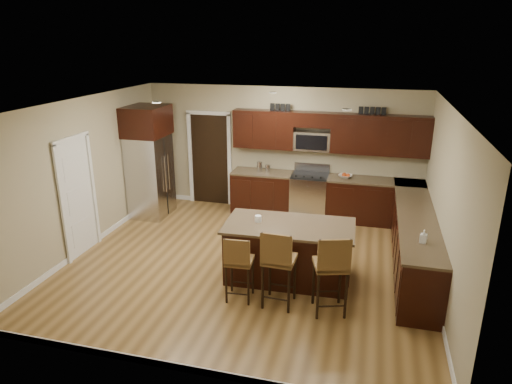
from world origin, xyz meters
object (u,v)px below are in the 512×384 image
(stool_mid, at_px, (278,260))
(refrigerator, at_px, (149,161))
(island, at_px, (289,253))
(range, at_px, (309,195))
(stool_left, at_px, (239,261))
(stool_right, at_px, (332,266))

(stool_mid, relative_size, refrigerator, 0.50)
(island, bearing_deg, range, 89.24)
(stool_mid, height_order, refrigerator, refrigerator)
(stool_left, bearing_deg, refrigerator, 130.97)
(range, relative_size, island, 0.54)
(island, bearing_deg, stool_mid, -91.83)
(island, bearing_deg, stool_left, -126.56)
(stool_mid, bearing_deg, island, 93.09)
(island, xyz_separation_m, stool_right, (0.75, -0.85, 0.31))
(range, xyz_separation_m, stool_left, (-0.50, -3.58, 0.16))
(range, height_order, island, range)
(range, distance_m, refrigerator, 3.46)
(range, height_order, refrigerator, refrigerator)
(refrigerator, bearing_deg, stool_left, -45.21)
(island, height_order, stool_right, stool_right)
(stool_right, bearing_deg, refrigerator, 128.76)
(refrigerator, bearing_deg, stool_mid, -39.95)
(island, height_order, stool_mid, stool_mid)
(stool_mid, height_order, stool_right, stool_right)
(stool_right, relative_size, refrigerator, 0.51)
(range, relative_size, stool_mid, 0.94)
(island, relative_size, stool_mid, 1.73)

